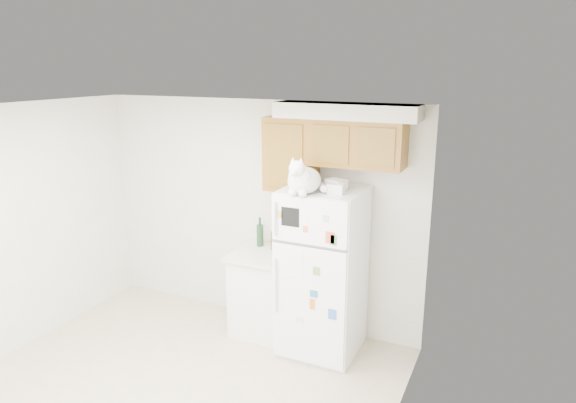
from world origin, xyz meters
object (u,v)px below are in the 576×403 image
Objects in this scene: refrigerator at (322,271)px; storage_box_front at (336,188)px; base_counter at (265,292)px; bottle_amber at (273,238)px; bottle_green at (260,232)px; cat at (303,179)px; storage_box_back at (336,185)px.

storage_box_front reaches higher than refrigerator.
base_counter is 6.13× the size of storage_box_front.
base_counter is at bearing -111.10° from bottle_amber.
bottle_green is at bearing 163.79° from refrigerator.
cat is at bearing -151.23° from storage_box_front.
cat is at bearing -29.78° from base_counter.
base_counter is 2.82× the size of bottle_green.
bottle_green is at bearing 145.16° from cat.
bottle_green is (-0.94, 0.22, -0.67)m from storage_box_back.
bottle_amber reaches higher than base_counter.
storage_box_back reaches higher than base_counter.
storage_box_front is (0.27, 0.15, -0.09)m from cat.
base_counter is 1.53m from cat.
storage_box_back is 0.55× the size of bottle_green.
cat reaches higher than bottle_green.
storage_box_front is 0.46× the size of bottle_green.
cat is at bearing -34.84° from bottle_green.
cat is 0.37m from storage_box_back.
cat is (0.59, -0.34, 1.37)m from base_counter.
base_counter is 0.61m from bottle_amber.
refrigerator is at bearing -145.09° from storage_box_back.
cat is at bearing -103.67° from storage_box_back.
storage_box_back reaches higher than storage_box_front.
cat reaches higher than base_counter.
base_counter is 0.66m from bottle_green.
storage_box_front is 0.56× the size of bottle_amber.
base_counter is (-0.69, 0.07, -0.39)m from refrigerator.
bottle_amber is (-0.80, 0.31, -0.69)m from storage_box_front.
storage_box_back is 1.05m from bottle_amber.
storage_box_front is at bearing -19.36° from bottle_green.
base_counter is at bearing -159.33° from storage_box_back.
bottle_amber is at bearing 157.74° from storage_box_front.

